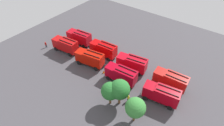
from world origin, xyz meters
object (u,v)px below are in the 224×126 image
object	(u,v)px
fire_truck_6	(90,58)
fire_truck_7	(65,45)
fire_truck_0	(170,80)
fire_truck_4	(161,94)
firefighter_1	(128,98)
fire_truck_2	(104,49)
tree_0	(135,108)
fire_truck_5	(121,74)
firefighter_4	(90,48)
tree_1	(120,90)
firefighter_0	(46,44)
fire_truck_1	(132,63)
firefighter_2	(116,50)
fire_truck_3	(79,37)
tree_2	(110,91)
firefighter_3	(165,72)
traffic_cone_0	(111,82)
traffic_cone_1	(104,72)

from	to	relation	value
fire_truck_6	fire_truck_7	bearing A→B (deg)	-10.93
fire_truck_0	fire_truck_4	size ratio (longest dim) A/B	0.98
fire_truck_4	firefighter_1	xyz separation A→B (m)	(5.06, 3.92, -1.24)
fire_truck_4	fire_truck_6	world-z (taller)	same
fire_truck_0	fire_truck_2	bearing A→B (deg)	-3.18
tree_0	fire_truck_7	bearing A→B (deg)	-14.88
fire_truck_2	fire_truck_5	size ratio (longest dim) A/B	1.00
firefighter_4	tree_0	size ratio (longest dim) A/B	0.31
tree_1	firefighter_0	bearing A→B (deg)	-6.66
fire_truck_1	firefighter_2	bearing A→B (deg)	-35.08
fire_truck_7	tree_1	world-z (taller)	tree_1
fire_truck_7	firefighter_1	world-z (taller)	fire_truck_7
fire_truck_3	firefighter_4	bearing A→B (deg)	164.75
fire_truck_2	firefighter_4	xyz separation A→B (m)	(4.32, 0.57, -1.18)
fire_truck_3	firefighter_0	xyz separation A→B (m)	(6.23, 6.91, -1.22)
fire_truck_6	tree_2	distance (m)	12.65
firefighter_1	firefighter_2	xyz separation A→B (m)	(11.36, -11.50, -0.03)
fire_truck_5	tree_1	xyz separation A→B (m)	(-3.14, 5.11, 1.94)
tree_0	fire_truck_0	bearing A→B (deg)	-98.76
firefighter_2	firefighter_3	bearing A→B (deg)	-108.28
fire_truck_4	firefighter_3	size ratio (longest dim) A/B	4.43
traffic_cone_0	tree_1	bearing A→B (deg)	145.07
firefighter_0	fire_truck_4	bearing A→B (deg)	-147.56
firefighter_1	firefighter_3	world-z (taller)	firefighter_3
fire_truck_4	tree_2	xyz separation A→B (m)	(7.63, 6.49, 1.52)
fire_truck_6	firefighter_4	bearing A→B (deg)	-56.50
fire_truck_3	firefighter_4	size ratio (longest dim) A/B	4.27
fire_truck_4	traffic_cone_0	distance (m)	11.16
fire_truck_7	firefighter_3	size ratio (longest dim) A/B	4.40
tree_0	fire_truck_2	bearing A→B (deg)	-34.91
fire_truck_7	firefighter_2	world-z (taller)	fire_truck_7
firefighter_0	tree_0	bearing A→B (deg)	-159.83
firefighter_4	traffic_cone_1	bearing A→B (deg)	-115.24
fire_truck_5	firefighter_1	world-z (taller)	fire_truck_5
fire_truck_0	firefighter_4	distance (m)	22.42
fire_truck_6	fire_truck_1	bearing A→B (deg)	-163.35
firefighter_1	fire_truck_1	bearing A→B (deg)	164.43
fire_truck_0	tree_2	xyz separation A→B (m)	(7.51, 11.12, 1.52)
tree_0	traffic_cone_0	world-z (taller)	tree_0
firefighter_4	tree_0	world-z (taller)	tree_0
tree_0	tree_2	distance (m)	5.75
fire_truck_3	traffic_cone_1	world-z (taller)	fire_truck_3
fire_truck_0	tree_0	xyz separation A→B (m)	(1.77, 11.51, 1.66)
fire_truck_0	firefighter_3	bearing A→B (deg)	-52.29
fire_truck_4	firefighter_3	distance (m)	7.67
fire_truck_1	fire_truck_4	bearing A→B (deg)	146.27
fire_truck_2	firefighter_3	bearing A→B (deg)	-174.93
tree_2	traffic_cone_0	xyz separation A→B (m)	(3.15, -4.28, -3.37)
tree_2	tree_1	bearing A→B (deg)	-142.22
fire_truck_5	tree_2	distance (m)	6.62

